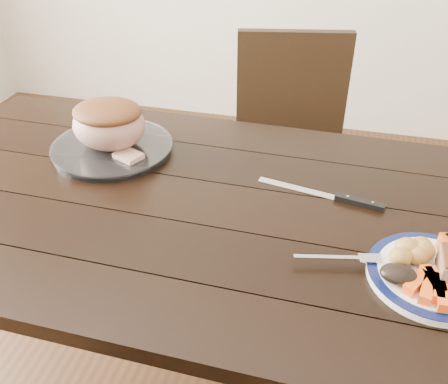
% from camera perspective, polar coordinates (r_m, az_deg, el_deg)
% --- Properties ---
extents(dining_table, '(1.61, 0.93, 0.75)m').
position_cam_1_polar(dining_table, '(1.28, -3.26, -4.30)').
color(dining_table, black).
rests_on(dining_table, ground).
extents(chair_far, '(0.50, 0.50, 0.93)m').
position_cam_1_polar(chair_far, '(1.93, 7.54, 5.21)').
color(chair_far, black).
rests_on(chair_far, ground).
extents(dinner_plate, '(0.25, 0.25, 0.02)m').
position_cam_1_polar(dinner_plate, '(1.09, 22.66, -8.87)').
color(dinner_plate, white).
rests_on(dinner_plate, dining_table).
extents(plate_rim, '(0.25, 0.25, 0.02)m').
position_cam_1_polar(plate_rim, '(1.08, 22.75, -8.54)').
color(plate_rim, '#0C143E').
rests_on(plate_rim, dinner_plate).
extents(serving_platter, '(0.33, 0.33, 0.02)m').
position_cam_1_polar(serving_platter, '(1.46, -12.63, 4.83)').
color(serving_platter, white).
rests_on(serving_platter, dining_table).
extents(roasted_potatoes, '(0.09, 0.09, 0.04)m').
position_cam_1_polar(roasted_potatoes, '(1.08, 20.86, -6.33)').
color(roasted_potatoes, gold).
rests_on(roasted_potatoes, dinner_plate).
extents(carrot_batons, '(0.09, 0.11, 0.02)m').
position_cam_1_polar(carrot_batons, '(1.03, 22.61, -9.91)').
color(carrot_batons, '#FA5715').
rests_on(carrot_batons, dinner_plate).
extents(dark_mushroom, '(0.07, 0.05, 0.03)m').
position_cam_1_polar(dark_mushroom, '(1.03, 19.31, -8.83)').
color(dark_mushroom, black).
rests_on(dark_mushroom, dinner_plate).
extents(fork, '(0.18, 0.06, 0.00)m').
position_cam_1_polar(fork, '(1.06, 13.56, -7.37)').
color(fork, silver).
rests_on(fork, dinner_plate).
extents(roast_joint, '(0.20, 0.18, 0.13)m').
position_cam_1_polar(roast_joint, '(1.42, -13.00, 7.44)').
color(roast_joint, tan).
rests_on(roast_joint, serving_platter).
extents(cut_slice, '(0.09, 0.08, 0.02)m').
position_cam_1_polar(cut_slice, '(1.37, -10.85, 4.01)').
color(cut_slice, tan).
rests_on(cut_slice, serving_platter).
extents(carving_knife, '(0.32, 0.08, 0.01)m').
position_cam_1_polar(carving_knife, '(1.25, 13.48, -0.73)').
color(carving_knife, silver).
rests_on(carving_knife, dining_table).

